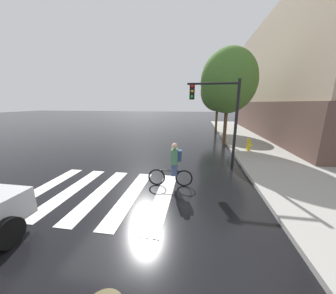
{
  "coord_description": "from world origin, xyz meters",
  "views": [
    {
      "loc": [
        3.24,
        -5.36,
        3.12
      ],
      "look_at": [
        2.02,
        2.22,
        1.22
      ],
      "focal_mm": 19.21,
      "sensor_mm": 36.0,
      "label": 1
    }
  ],
  "objects": [
    {
      "name": "crosswalk_stripes",
      "position": [
        -0.06,
        0.0,
        0.01
      ],
      "size": [
        5.08,
        3.79,
        0.01
      ],
      "color": "silver",
      "rests_on": "ground"
    },
    {
      "name": "ground_plane",
      "position": [
        0.0,
        0.0,
        0.0
      ],
      "size": [
        120.0,
        120.0,
        0.0
      ],
      "primitive_type": "plane",
      "color": "black"
    },
    {
      "name": "street_tree_near",
      "position": [
        5.28,
        8.22,
        4.56
      ],
      "size": [
        3.79,
        3.79,
        6.74
      ],
      "color": "#4C3823",
      "rests_on": "ground"
    },
    {
      "name": "cyclist",
      "position": [
        2.43,
        0.97,
        0.84
      ],
      "size": [
        1.71,
        0.37,
        1.69
      ],
      "color": "black",
      "rests_on": "ground"
    },
    {
      "name": "fire_hydrant",
      "position": [
        6.55,
        6.43,
        0.53
      ],
      "size": [
        0.33,
        0.22,
        0.78
      ],
      "color": "gold",
      "rests_on": "sidewalk"
    },
    {
      "name": "street_tree_mid",
      "position": [
        5.27,
        14.32,
        4.26
      ],
      "size": [
        3.55,
        3.55,
        6.31
      ],
      "color": "#4C3823",
      "rests_on": "ground"
    },
    {
      "name": "traffic_light_near",
      "position": [
        4.28,
        3.8,
        2.86
      ],
      "size": [
        2.47,
        0.28,
        4.2
      ],
      "color": "black",
      "rests_on": "ground"
    }
  ]
}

